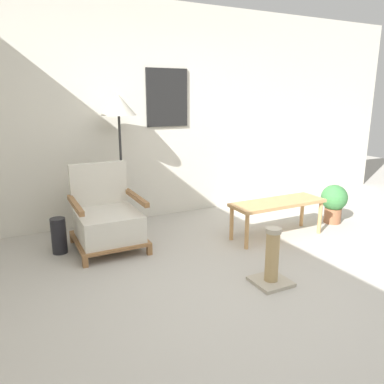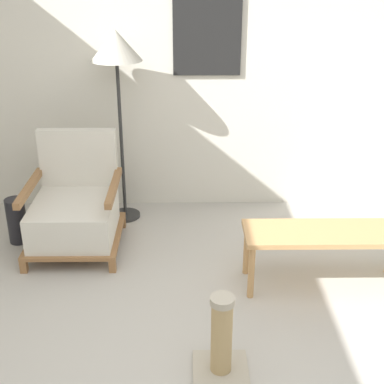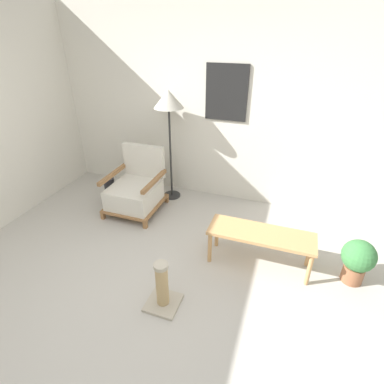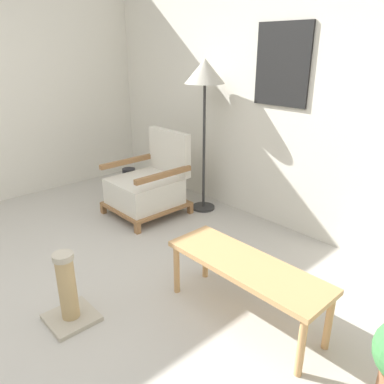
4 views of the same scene
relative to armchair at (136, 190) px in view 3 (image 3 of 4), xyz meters
name	(u,v)px [view 3 (image 3 of 4)]	position (x,y,z in m)	size (l,w,h in m)	color
ground_plane	(140,319)	(0.92, -1.65, -0.31)	(14.00, 14.00, 0.00)	#B7B2A8
wall_back	(218,107)	(0.92, 0.82, 1.04)	(8.00, 0.09, 2.70)	silver
armchair	(136,190)	(0.00, 0.00, 0.00)	(0.69, 0.75, 0.87)	olive
floor_lamp	(169,105)	(0.32, 0.51, 1.09)	(0.41, 0.41, 1.60)	#2D2D2D
coffee_table	(261,237)	(1.81, -0.56, 0.06)	(1.11, 0.37, 0.42)	tan
vase	(110,190)	(-0.49, 0.08, -0.12)	(0.15, 0.15, 0.37)	black
potted_plant	(358,259)	(2.76, -0.50, -0.03)	(0.33, 0.33, 0.49)	#935B3D
scratching_post	(162,289)	(1.05, -1.43, -0.11)	(0.31, 0.31, 0.50)	#B2A893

